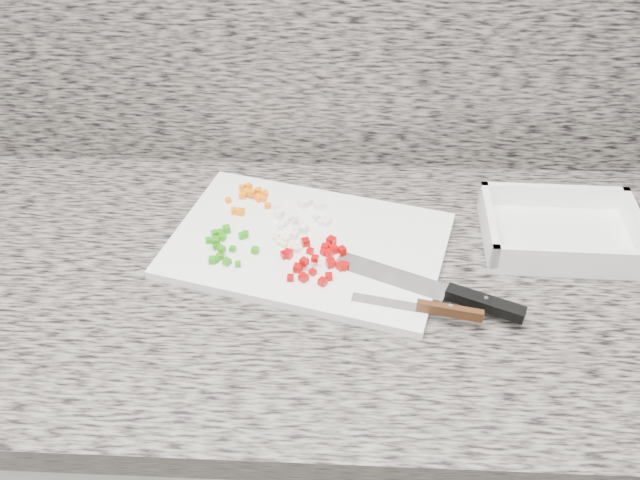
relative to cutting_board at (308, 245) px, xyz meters
The scene contains 11 objects.
cabinet 0.48m from the cutting_board, 137.68° to the right, with size 3.92×0.62×0.86m, color silver.
countertop 0.09m from the cutting_board, 137.68° to the right, with size 3.96×0.64×0.04m, color slate.
cutting_board is the anchor object (origin of this frame).
carrot_pile 0.14m from the cutting_board, 134.28° to the left, with size 0.08×0.08×0.02m.
onion_pile 0.07m from the cutting_board, 98.73° to the left, with size 0.10×0.10×0.02m.
green_pepper_pile 0.13m from the cutting_board, behind, with size 0.09×0.09×0.02m.
red_pepper_pile 0.05m from the cutting_board, 67.71° to the right, with size 0.10×0.11×0.02m.
garlic_pile 0.03m from the cutting_board, 157.53° to the right, with size 0.05×0.04×0.01m.
chef_knife 0.24m from the cutting_board, 28.25° to the right, with size 0.27×0.14×0.02m.
paring_knife 0.23m from the cutting_board, 38.64° to the right, with size 0.18×0.05×0.02m.
tray 0.39m from the cutting_board, ahead, with size 0.24×0.17×0.05m.
Camera 1 is at (0.12, 0.66, 1.60)m, focal length 40.00 mm.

